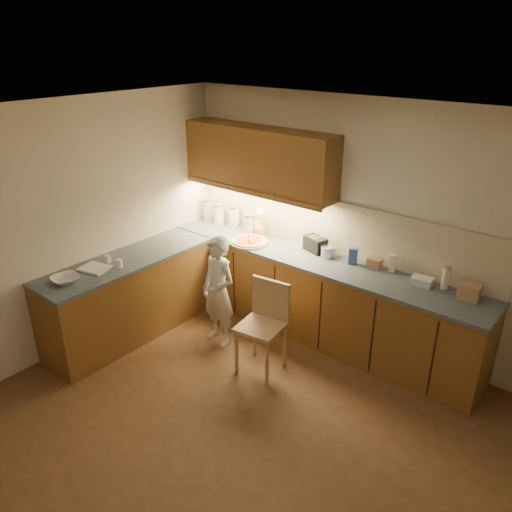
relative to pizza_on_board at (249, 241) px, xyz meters
The scene contains 24 objects.
room 2.12m from the pizza_on_board, 52.48° to the right, with size 4.54×4.50×2.62m.
l_counter 0.65m from the pizza_on_board, 48.77° to the right, with size 3.77×2.62×0.92m.
backsplash 0.97m from the pizza_on_board, 26.18° to the left, with size 3.75×0.02×0.58m, color beige.
upper_cabinets 0.94m from the pizza_on_board, 104.73° to the left, with size 1.95×0.36×0.73m.
pizza_on_board is the anchor object (origin of this frame).
child 0.77m from the pizza_on_board, 78.08° to the right, with size 0.45×0.30×1.24m, color silver.
wooden_chair 1.15m from the pizza_on_board, 41.82° to the right, with size 0.47×0.47×0.93m.
mixing_bowl 2.04m from the pizza_on_board, 111.31° to the right, with size 0.26×0.26×0.06m, color silver.
canister_a 0.94m from the pizza_on_board, 164.02° to the left, with size 0.15×0.15×0.29m.
canister_b 0.76m from the pizza_on_board, 160.76° to the left, with size 0.15×0.15×0.26m.
canister_c 0.60m from the pizza_on_board, 148.38° to the left, with size 0.14×0.14×0.26m.
canister_d 0.34m from the pizza_on_board, 128.55° to the left, with size 0.15×0.15×0.24m.
oil_jug 0.32m from the pizza_on_board, 104.18° to the left, with size 0.13×0.11×0.32m.
toaster 0.78m from the pizza_on_board, 21.54° to the left, with size 0.29×0.22×0.17m.
steel_pot 0.94m from the pizza_on_board, 14.71° to the left, with size 0.16×0.16×0.12m.
blue_box 1.24m from the pizza_on_board, 11.65° to the left, with size 0.09×0.06×0.18m, color #354DA0.
card_box_a 1.46m from the pizza_on_board, 12.21° to the left, with size 0.15×0.10×0.10m, color #9E7555.
white_bottle 1.65m from the pizza_on_board, 12.07° to the left, with size 0.06×0.06×0.18m, color white.
flat_pack 1.98m from the pizza_on_board, ahead, with size 0.20×0.14×0.08m, color silver.
tall_jar 2.19m from the pizza_on_board, ahead, with size 0.08×0.08×0.23m.
card_box_b 2.42m from the pizza_on_board, ahead, with size 0.19×0.15×0.15m, color tan.
dough_cloth 1.72m from the pizza_on_board, 116.68° to the right, with size 0.29×0.23×0.02m, color white.
spice_jar_a 1.58m from the pizza_on_board, 121.15° to the right, with size 0.06×0.06×0.08m, color silver.
spice_jar_b 1.49m from the pizza_on_board, 114.65° to the right, with size 0.06×0.06×0.09m, color white.
Camera 1 is at (2.22, -2.50, 3.13)m, focal length 35.00 mm.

